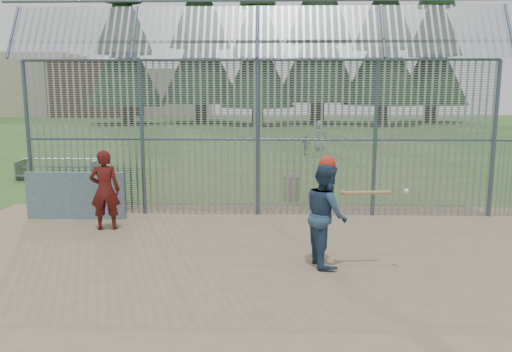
{
  "coord_description": "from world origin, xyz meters",
  "views": [
    {
      "loc": [
        0.35,
        -9.29,
        3.23
      ],
      "look_at": [
        0.0,
        2.0,
        1.3
      ],
      "focal_mm": 35.0,
      "sensor_mm": 36.0,
      "label": 1
    }
  ],
  "objects_px": {
    "dugout_wall": "(76,196)",
    "onlooker": "(105,190)",
    "trash_can": "(292,188)",
    "batter": "(326,214)",
    "bleacher": "(58,168)"
  },
  "relations": [
    {
      "from": "dugout_wall",
      "to": "onlooker",
      "type": "xyz_separation_m",
      "value": [
        1.09,
        -0.95,
        0.34
      ]
    },
    {
      "from": "trash_can",
      "to": "onlooker",
      "type": "bearing_deg",
      "value": -142.68
    },
    {
      "from": "batter",
      "to": "bleacher",
      "type": "xyz_separation_m",
      "value": [
        -8.92,
        9.01,
        -0.57
      ]
    },
    {
      "from": "dugout_wall",
      "to": "trash_can",
      "type": "bearing_deg",
      "value": 23.91
    },
    {
      "from": "onlooker",
      "to": "trash_can",
      "type": "relative_size",
      "value": 2.29
    },
    {
      "from": "dugout_wall",
      "to": "batter",
      "type": "height_order",
      "value": "batter"
    },
    {
      "from": "batter",
      "to": "trash_can",
      "type": "distance_m",
      "value": 5.72
    },
    {
      "from": "batter",
      "to": "bleacher",
      "type": "distance_m",
      "value": 12.69
    },
    {
      "from": "dugout_wall",
      "to": "batter",
      "type": "bearing_deg",
      "value": -28.22
    },
    {
      "from": "batter",
      "to": "dugout_wall",
      "type": "bearing_deg",
      "value": 50.49
    },
    {
      "from": "onlooker",
      "to": "bleacher",
      "type": "bearing_deg",
      "value": -67.98
    },
    {
      "from": "dugout_wall",
      "to": "batter",
      "type": "distance_m",
      "value": 6.78
    },
    {
      "from": "dugout_wall",
      "to": "bleacher",
      "type": "bearing_deg",
      "value": 116.92
    },
    {
      "from": "onlooker",
      "to": "bleacher",
      "type": "height_order",
      "value": "onlooker"
    },
    {
      "from": "batter",
      "to": "trash_can",
      "type": "bearing_deg",
      "value": -7.32
    }
  ]
}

